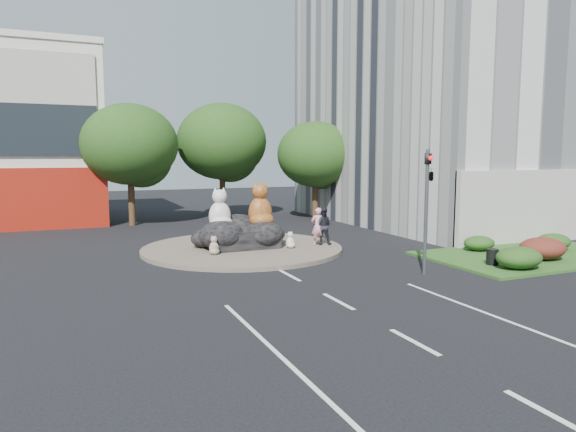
{
  "coord_description": "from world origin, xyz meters",
  "views": [
    {
      "loc": [
        -7.94,
        -14.33,
        4.71
      ],
      "look_at": [
        1.27,
        7.12,
        2.0
      ],
      "focal_mm": 32.0,
      "sensor_mm": 36.0,
      "label": 1
    }
  ],
  "objects_px": {
    "kitten_calico": "(214,245)",
    "cat_tabby": "(260,205)",
    "kitten_white": "(290,240)",
    "cat_white": "(220,209)",
    "litter_bin": "(492,257)",
    "pedestrian_dark": "(323,226)",
    "pedestrian_pink": "(318,226)"
  },
  "relations": [
    {
      "from": "kitten_calico",
      "to": "cat_tabby",
      "type": "bearing_deg",
      "value": 68.87
    },
    {
      "from": "kitten_calico",
      "to": "kitten_white",
      "type": "xyz_separation_m",
      "value": [
        3.92,
        0.15,
        -0.03
      ]
    },
    {
      "from": "cat_white",
      "to": "litter_bin",
      "type": "height_order",
      "value": "cat_white"
    },
    {
      "from": "cat_white",
      "to": "pedestrian_dark",
      "type": "bearing_deg",
      "value": -12.17
    },
    {
      "from": "cat_tabby",
      "to": "litter_bin",
      "type": "height_order",
      "value": "cat_tabby"
    },
    {
      "from": "pedestrian_pink",
      "to": "kitten_white",
      "type": "bearing_deg",
      "value": 8.43
    },
    {
      "from": "kitten_calico",
      "to": "pedestrian_dark",
      "type": "height_order",
      "value": "pedestrian_dark"
    },
    {
      "from": "litter_bin",
      "to": "kitten_white",
      "type": "bearing_deg",
      "value": 134.31
    },
    {
      "from": "kitten_calico",
      "to": "pedestrian_pink",
      "type": "relative_size",
      "value": 0.47
    },
    {
      "from": "kitten_calico",
      "to": "pedestrian_pink",
      "type": "bearing_deg",
      "value": 45.14
    },
    {
      "from": "pedestrian_pink",
      "to": "pedestrian_dark",
      "type": "height_order",
      "value": "pedestrian_dark"
    },
    {
      "from": "cat_tabby",
      "to": "litter_bin",
      "type": "xyz_separation_m",
      "value": [
        7.59,
        -8.03,
        -1.83
      ]
    },
    {
      "from": "kitten_calico",
      "to": "kitten_white",
      "type": "relative_size",
      "value": 1.06
    },
    {
      "from": "kitten_calico",
      "to": "kitten_white",
      "type": "distance_m",
      "value": 3.92
    },
    {
      "from": "cat_white",
      "to": "kitten_calico",
      "type": "relative_size",
      "value": 2.36
    },
    {
      "from": "cat_tabby",
      "to": "pedestrian_pink",
      "type": "xyz_separation_m",
      "value": [
        2.71,
        -1.1,
        -1.13
      ]
    },
    {
      "from": "kitten_calico",
      "to": "pedestrian_pink",
      "type": "height_order",
      "value": "pedestrian_pink"
    },
    {
      "from": "pedestrian_pink",
      "to": "cat_white",
      "type": "bearing_deg",
      "value": -14.5
    },
    {
      "from": "cat_tabby",
      "to": "kitten_white",
      "type": "height_order",
      "value": "cat_tabby"
    },
    {
      "from": "cat_white",
      "to": "pedestrian_dark",
      "type": "distance_m",
      "value": 5.34
    },
    {
      "from": "pedestrian_pink",
      "to": "litter_bin",
      "type": "relative_size",
      "value": 2.83
    },
    {
      "from": "pedestrian_pink",
      "to": "pedestrian_dark",
      "type": "bearing_deg",
      "value": -176.94
    },
    {
      "from": "cat_white",
      "to": "litter_bin",
      "type": "xyz_separation_m",
      "value": [
        9.68,
        -8.12,
        -1.7
      ]
    },
    {
      "from": "kitten_calico",
      "to": "pedestrian_pink",
      "type": "xyz_separation_m",
      "value": [
        5.55,
        0.41,
        0.51
      ]
    },
    {
      "from": "cat_white",
      "to": "kitten_white",
      "type": "xyz_separation_m",
      "value": [
        3.17,
        -1.45,
        -1.53
      ]
    },
    {
      "from": "cat_white",
      "to": "litter_bin",
      "type": "distance_m",
      "value": 12.75
    },
    {
      "from": "pedestrian_dark",
      "to": "kitten_calico",
      "type": "bearing_deg",
      "value": 31.98
    },
    {
      "from": "litter_bin",
      "to": "cat_white",
      "type": "bearing_deg",
      "value": 140.01
    },
    {
      "from": "cat_tabby",
      "to": "pedestrian_pink",
      "type": "bearing_deg",
      "value": -25.7
    },
    {
      "from": "litter_bin",
      "to": "cat_tabby",
      "type": "bearing_deg",
      "value": 133.39
    },
    {
      "from": "cat_tabby",
      "to": "kitten_white",
      "type": "relative_size",
      "value": 2.81
    },
    {
      "from": "cat_white",
      "to": "kitten_calico",
      "type": "bearing_deg",
      "value": -114.3
    }
  ]
}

